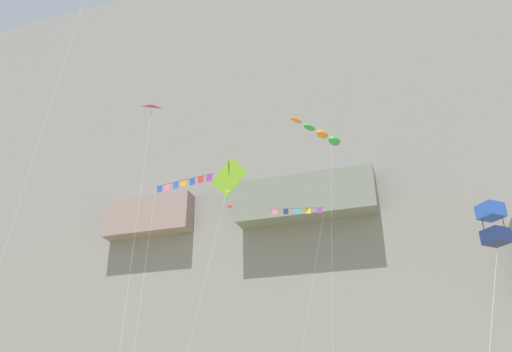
{
  "coord_description": "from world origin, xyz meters",
  "views": [
    {
      "loc": [
        12.08,
        -5.74,
        2.12
      ],
      "look_at": [
        1.86,
        25.22,
        17.98
      ],
      "focal_mm": 35.32,
      "sensor_mm": 36.0,
      "label": 1
    }
  ],
  "objects_px": {
    "kite_box_high_right": "(493,224)",
    "kite_diamond_high_left": "(229,180)",
    "kite_banner_low_center": "(182,189)",
    "kite_banner_low_right": "(297,220)",
    "kite_windsock_low_left": "(323,135)",
    "kite_delta_upper_right": "(149,124)"
  },
  "relations": [
    {
      "from": "kite_banner_low_right",
      "to": "kite_banner_low_center",
      "type": "bearing_deg",
      "value": -126.99
    },
    {
      "from": "kite_banner_low_right",
      "to": "kite_diamond_high_left",
      "type": "xyz_separation_m",
      "value": [
        -0.88,
        -15.55,
        -2.8
      ]
    },
    {
      "from": "kite_banner_low_right",
      "to": "kite_diamond_high_left",
      "type": "distance_m",
      "value": 15.82
    },
    {
      "from": "kite_diamond_high_left",
      "to": "kite_box_high_right",
      "type": "xyz_separation_m",
      "value": [
        15.0,
        -1.34,
        -5.3
      ]
    },
    {
      "from": "kite_banner_low_center",
      "to": "kite_box_high_right",
      "type": "relative_size",
      "value": 1.65
    },
    {
      "from": "kite_diamond_high_left",
      "to": "kite_delta_upper_right",
      "type": "distance_m",
      "value": 6.69
    },
    {
      "from": "kite_banner_low_right",
      "to": "kite_windsock_low_left",
      "type": "distance_m",
      "value": 9.31
    },
    {
      "from": "kite_banner_low_right",
      "to": "kite_box_high_right",
      "type": "distance_m",
      "value": 23.46
    },
    {
      "from": "kite_banner_low_center",
      "to": "kite_windsock_low_left",
      "type": "bearing_deg",
      "value": 44.22
    },
    {
      "from": "kite_box_high_right",
      "to": "kite_diamond_high_left",
      "type": "bearing_deg",
      "value": 174.9
    },
    {
      "from": "kite_diamond_high_left",
      "to": "kite_banner_low_center",
      "type": "bearing_deg",
      "value": 137.61
    },
    {
      "from": "kite_banner_low_right",
      "to": "kite_diamond_high_left",
      "type": "bearing_deg",
      "value": -93.26
    },
    {
      "from": "kite_banner_low_right",
      "to": "kite_delta_upper_right",
      "type": "distance_m",
      "value": 19.02
    },
    {
      "from": "kite_banner_low_right",
      "to": "kite_windsock_low_left",
      "type": "height_order",
      "value": "kite_windsock_low_left"
    },
    {
      "from": "kite_box_high_right",
      "to": "kite_windsock_low_left",
      "type": "relative_size",
      "value": 0.43
    },
    {
      "from": "kite_diamond_high_left",
      "to": "kite_box_high_right",
      "type": "distance_m",
      "value": 15.97
    },
    {
      "from": "kite_box_high_right",
      "to": "kite_banner_low_center",
      "type": "bearing_deg",
      "value": 161.43
    },
    {
      "from": "kite_delta_upper_right",
      "to": "kite_box_high_right",
      "type": "xyz_separation_m",
      "value": [
        19.87,
        1.21,
        -9.12
      ]
    },
    {
      "from": "kite_banner_low_center",
      "to": "kite_diamond_high_left",
      "type": "xyz_separation_m",
      "value": [
        6.42,
        -5.86,
        -2.81
      ]
    },
    {
      "from": "kite_delta_upper_right",
      "to": "kite_banner_low_right",
      "type": "bearing_deg",
      "value": 72.39
    },
    {
      "from": "kite_banner_low_right",
      "to": "kite_delta_upper_right",
      "type": "relative_size",
      "value": 0.94
    },
    {
      "from": "kite_banner_low_center",
      "to": "kite_banner_low_right",
      "type": "bearing_deg",
      "value": 53.01
    }
  ]
}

